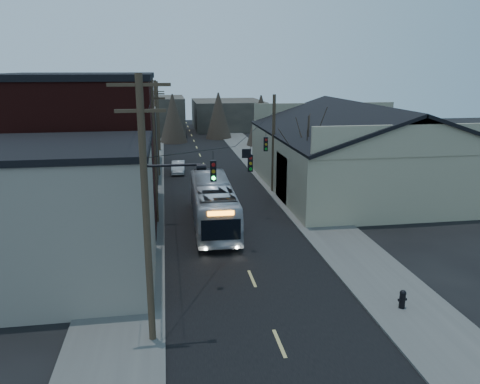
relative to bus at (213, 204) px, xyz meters
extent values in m
plane|color=black|center=(1.11, -16.85, -1.58)|extent=(160.00, 160.00, 0.00)
cube|color=black|center=(1.11, 13.15, -1.57)|extent=(9.00, 110.00, 0.02)
cube|color=#474744|center=(-5.39, 13.15, -1.52)|extent=(4.00, 110.00, 0.12)
cube|color=#474744|center=(7.61, 13.15, -1.52)|extent=(4.00, 110.00, 0.12)
cube|color=gray|center=(-7.89, -7.85, 1.92)|extent=(8.00, 8.00, 7.00)
cube|color=black|center=(-8.89, 3.15, 3.42)|extent=(10.00, 12.00, 10.00)
cube|color=#302B26|center=(-8.39, 19.15, 1.92)|extent=(9.00, 14.00, 7.00)
cube|color=gray|center=(14.11, 8.15, 0.92)|extent=(16.00, 20.00, 5.00)
cube|color=black|center=(10.11, 8.15, 4.72)|extent=(8.16, 20.60, 2.86)
cube|color=black|center=(18.11, 8.15, 4.72)|extent=(8.16, 20.60, 2.86)
cube|color=#302B26|center=(-4.89, 48.15, 1.42)|extent=(10.00, 12.00, 6.00)
cube|color=#302B26|center=(8.11, 53.15, 0.92)|extent=(12.00, 14.00, 5.00)
cone|color=black|center=(7.61, 3.15, 2.02)|extent=(0.40, 0.40, 7.20)
cylinder|color=#382B1E|center=(-3.89, -13.85, 3.67)|extent=(0.28, 0.28, 10.50)
cube|color=#382B1E|center=(-3.89, -13.85, 8.52)|extent=(2.20, 0.12, 0.12)
cylinder|color=#382B1E|center=(-3.89, 1.15, 3.42)|extent=(0.28, 0.28, 10.00)
cube|color=#382B1E|center=(-3.89, 1.15, 8.02)|extent=(2.20, 0.12, 0.12)
cylinder|color=#382B1E|center=(-3.89, 16.15, 3.17)|extent=(0.28, 0.28, 9.50)
cube|color=#382B1E|center=(-3.89, 16.15, 7.52)|extent=(2.20, 0.12, 0.12)
cylinder|color=#382B1E|center=(-3.89, 31.15, 2.92)|extent=(0.28, 0.28, 9.00)
cube|color=#382B1E|center=(-3.89, 31.15, 7.02)|extent=(2.20, 0.12, 0.12)
cylinder|color=#382B1E|center=(6.11, 8.15, 2.67)|extent=(0.28, 0.28, 8.50)
cube|color=black|center=(-0.89, -9.35, 4.37)|extent=(0.28, 0.20, 1.00)
cube|color=black|center=(1.71, -4.85, 3.77)|extent=(0.28, 0.20, 1.00)
cube|color=black|center=(3.91, 1.15, 3.87)|extent=(0.28, 0.20, 1.00)
imported|color=#B3B7C0|center=(0.00, 0.00, 0.00)|extent=(2.88, 11.39, 3.16)
imported|color=#B3B7BB|center=(-1.89, 17.27, -0.96)|extent=(1.53, 3.83, 1.24)
cylinder|color=black|center=(7.24, -13.11, -1.12)|extent=(0.28, 0.28, 0.69)
sphere|color=black|center=(7.24, -13.11, -0.74)|extent=(0.30, 0.30, 0.30)
cylinder|color=black|center=(7.24, -13.11, -1.06)|extent=(0.41, 0.17, 0.14)
camera|label=1|loc=(-3.04, -30.88, 9.10)|focal=35.00mm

